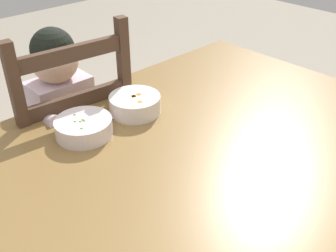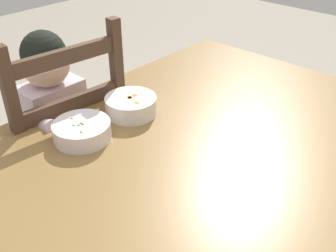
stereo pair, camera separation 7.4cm
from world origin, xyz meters
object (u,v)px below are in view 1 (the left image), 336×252
object	(u,v)px
dining_chair	(70,149)
child_figure	(67,113)
spoon	(118,113)
bowl_of_carrots	(135,104)
dining_table	(202,166)
bowl_of_peas	(84,127)

from	to	relation	value
dining_chair	child_figure	distance (m)	0.16
spoon	bowl_of_carrots	bearing A→B (deg)	-26.39
dining_table	dining_chair	xyz separation A→B (m)	(-0.13, 0.58, -0.17)
bowl_of_carrots	spoon	bearing A→B (deg)	153.61
dining_table	dining_chair	distance (m)	0.62
dining_table	dining_chair	size ratio (longest dim) A/B	1.43
dining_chair	bowl_of_carrots	bearing A→B (deg)	-70.34
bowl_of_carrots	spoon	size ratio (longest dim) A/B	1.23
bowl_of_carrots	spoon	distance (m)	0.07
child_figure	bowl_of_peas	size ratio (longest dim) A/B	5.52
dining_chair	bowl_of_peas	size ratio (longest dim) A/B	5.76
bowl_of_peas	spoon	size ratio (longest dim) A/B	1.25
bowl_of_carrots	child_figure	bearing A→B (deg)	108.86
child_figure	bowl_of_peas	world-z (taller)	child_figure
dining_chair	bowl_of_carrots	size ratio (longest dim) A/B	5.85
spoon	bowl_of_peas	bearing A→B (deg)	-169.84
dining_table	bowl_of_carrots	distance (m)	0.31
dining_chair	child_figure	xyz separation A→B (m)	(0.01, -0.00, 0.16)
dining_table	spoon	world-z (taller)	spoon
child_figure	spoon	world-z (taller)	child_figure
dining_chair	spoon	bearing A→B (deg)	-78.96
bowl_of_peas	bowl_of_carrots	xyz separation A→B (m)	(0.20, -0.00, 0.00)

